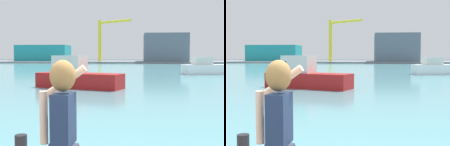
# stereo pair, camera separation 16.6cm
# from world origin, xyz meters

# --- Properties ---
(ground_plane) EXTENTS (220.00, 220.00, 0.00)m
(ground_plane) POSITION_xyz_m (0.00, 50.00, 0.00)
(ground_plane) COLOR #334751
(harbor_water) EXTENTS (140.00, 100.00, 0.02)m
(harbor_water) POSITION_xyz_m (0.00, 52.00, 0.01)
(harbor_water) COLOR #599EA8
(harbor_water) RESTS_ON ground_plane
(far_shore_dock) EXTENTS (140.00, 20.00, 0.54)m
(far_shore_dock) POSITION_xyz_m (0.00, 92.00, 0.27)
(far_shore_dock) COLOR gray
(far_shore_dock) RESTS_ON ground_plane
(person_photographer) EXTENTS (0.53, 0.55, 1.74)m
(person_photographer) POSITION_xyz_m (-0.33, -0.20, 1.71)
(person_photographer) COLOR #2D3342
(person_photographer) RESTS_ON quay_promenade
(harbor_bollard) EXTENTS (0.21, 0.21, 0.38)m
(harbor_bollard) POSITION_xyz_m (-1.58, 1.73, 0.83)
(harbor_bollard) COLOR black
(harbor_bollard) RESTS_ON quay_promenade
(boat_moored) EXTENTS (6.79, 3.93, 2.39)m
(boat_moored) POSITION_xyz_m (-3.98, 18.47, 0.85)
(boat_moored) COLOR #B21919
(boat_moored) RESTS_ON harbor_water
(boat_moored_2) EXTENTS (6.61, 3.76, 2.15)m
(boat_moored_2) POSITION_xyz_m (9.11, 35.13, 0.81)
(boat_moored_2) COLOR white
(boat_moored_2) RESTS_ON harbor_water
(warehouse_left) EXTENTS (16.07, 9.25, 5.05)m
(warehouse_left) POSITION_xyz_m (-29.78, 91.71, 3.07)
(warehouse_left) COLOR teal
(warehouse_left) RESTS_ON far_shore_dock
(warehouse_right) EXTENTS (12.57, 13.90, 8.19)m
(warehouse_right) POSITION_xyz_m (8.65, 89.11, 4.63)
(warehouse_right) COLOR slate
(warehouse_right) RESTS_ON far_shore_dock
(port_crane) EXTENTS (10.42, 7.28, 12.67)m
(port_crane) POSITION_xyz_m (-9.75, 88.80, 8.60)
(port_crane) COLOR yellow
(port_crane) RESTS_ON far_shore_dock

